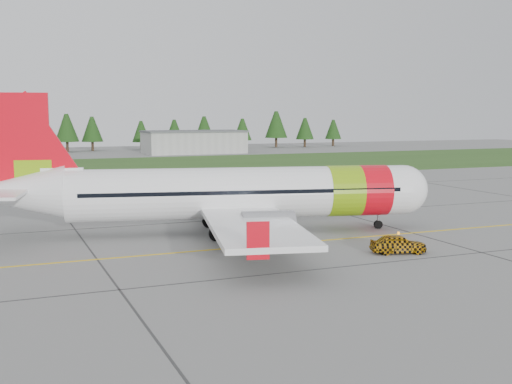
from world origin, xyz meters
name	(u,v)px	position (x,y,z in m)	size (l,w,h in m)	color
ground	(357,265)	(0.00, 0.00, 0.00)	(320.00, 320.00, 0.00)	gray
aircraft	(231,194)	(-3.54, 13.57, 3.22)	(36.36, 34.10, 11.15)	white
follow_me_car	(399,226)	(4.54, 2.09, 1.92)	(1.54, 1.31, 3.83)	#E9A30C
grass_strip	(119,167)	(0.00, 82.00, 0.01)	(320.00, 50.00, 0.03)	#30561E
taxi_guideline	(301,242)	(0.00, 8.00, 0.01)	(120.00, 0.25, 0.02)	gold
hangar_east	(194,143)	(25.00, 118.00, 2.60)	(24.00, 12.00, 5.20)	#A8A8A3
treeline	(79,132)	(0.00, 138.00, 5.00)	(160.00, 8.00, 10.00)	#1C3F14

